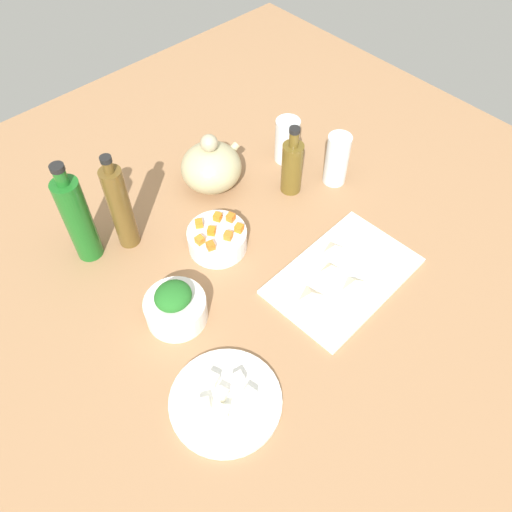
{
  "coord_description": "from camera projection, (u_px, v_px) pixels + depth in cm",
  "views": [
    {
      "loc": [
        -49.67,
        -53.86,
        100.83
      ],
      "look_at": [
        0.0,
        0.0,
        8.0
      ],
      "focal_mm": 35.77,
      "sensor_mm": 36.0,
      "label": 1
    }
  ],
  "objects": [
    {
      "name": "tofu_cube_3",
      "position": [
        238.0,
        379.0,
        1.02
      ],
      "size": [
        2.62,
        2.62,
        2.2
      ],
      "primitive_type": "cube",
      "rotation": [
        0.0,
        0.0,
        2.93
      ],
      "color": "white",
      "rests_on": "plate_tofu"
    },
    {
      "name": "tofu_cube_2",
      "position": [
        213.0,
        380.0,
        1.02
      ],
      "size": [
        2.82,
        2.82,
        2.2
      ],
      "primitive_type": "cube",
      "rotation": [
        0.0,
        0.0,
        0.35
      ],
      "color": "white",
      "rests_on": "plate_tofu"
    },
    {
      "name": "tofu_cube_4",
      "position": [
        224.0,
        412.0,
        0.98
      ],
      "size": [
        3.09,
        3.09,
        2.2
      ],
      "primitive_type": "cube",
      "rotation": [
        0.0,
        0.0,
        0.68
      ],
      "color": "white",
      "rests_on": "plate_tofu"
    },
    {
      "name": "dumpling_1",
      "position": [
        332.0,
        268.0,
        1.2
      ],
      "size": [
        5.54,
        5.46,
        2.28
      ],
      "primitive_type": "pyramid",
      "rotation": [
        0.0,
        0.0,
        2.53
      ],
      "color": "beige",
      "rests_on": "cutting_board"
    },
    {
      "name": "tofu_cube_5",
      "position": [
        222.0,
        394.0,
        1.0
      ],
      "size": [
        2.8,
        2.8,
        2.2
      ],
      "primitive_type": "cube",
      "rotation": [
        0.0,
        0.0,
        1.91
      ],
      "color": "#F3E8CB",
      "rests_on": "plate_tofu"
    },
    {
      "name": "tofu_cube_0",
      "position": [
        249.0,
        395.0,
        1.0
      ],
      "size": [
        2.59,
        2.59,
        2.2
      ],
      "primitive_type": "cube",
      "rotation": [
        0.0,
        0.0,
        1.77
      ],
      "color": "white",
      "rests_on": "plate_tofu"
    },
    {
      "name": "chopped_greens_mound",
      "position": [
        173.0,
        296.0,
        1.07
      ],
      "size": [
        9.39,
        9.04,
        4.4
      ],
      "primitive_type": "ellipsoid",
      "rotation": [
        0.0,
        0.0,
        0.17
      ],
      "color": "#226923",
      "rests_on": "bowl_greens"
    },
    {
      "name": "bowl_carrots",
      "position": [
        217.0,
        239.0,
        1.24
      ],
      "size": [
        14.51,
        14.51,
        5.49
      ],
      "primitive_type": "cylinder",
      "color": "white",
      "rests_on": "tabletop"
    },
    {
      "name": "dumpling_3",
      "position": [
        335.0,
        248.0,
        1.23
      ],
      "size": [
        6.14,
        6.07,
        2.31
      ],
      "primitive_type": "pyramid",
      "rotation": [
        0.0,
        0.0,
        5.81
      ],
      "color": "beige",
      "rests_on": "cutting_board"
    },
    {
      "name": "carrot_cube_6",
      "position": [
        231.0,
        217.0,
        1.24
      ],
      "size": [
        2.27,
        2.27,
        1.8
      ],
      "primitive_type": "cube",
      "rotation": [
        0.0,
        0.0,
        1.88
      ],
      "color": "orange",
      "rests_on": "bowl_carrots"
    },
    {
      "name": "bottle_1",
      "position": [
        120.0,
        207.0,
        1.18
      ],
      "size": [
        5.15,
        5.15,
        27.19
      ],
      "color": "brown",
      "rests_on": "tabletop"
    },
    {
      "name": "carrot_cube_0",
      "position": [
        199.0,
        223.0,
        1.23
      ],
      "size": [
        2.47,
        2.47,
        1.8
      ],
      "primitive_type": "cube",
      "rotation": [
        0.0,
        0.0,
        2.6
      ],
      "color": "orange",
      "rests_on": "bowl_carrots"
    },
    {
      "name": "dumpling_0",
      "position": [
        312.0,
        295.0,
        1.15
      ],
      "size": [
        6.56,
        6.84,
        2.3
      ],
      "primitive_type": "pyramid",
      "rotation": [
        0.0,
        0.0,
        4.21
      ],
      "color": "beige",
      "rests_on": "cutting_board"
    },
    {
      "name": "carrot_cube_5",
      "position": [
        239.0,
        228.0,
        1.22
      ],
      "size": [
        2.35,
        2.35,
        1.8
      ],
      "primitive_type": "cube",
      "rotation": [
        0.0,
        0.0,
        1.96
      ],
      "color": "orange",
      "rests_on": "bowl_carrots"
    },
    {
      "name": "drinking_glass_1",
      "position": [
        337.0,
        159.0,
        1.35
      ],
      "size": [
        6.26,
        6.26,
        14.84
      ],
      "primitive_type": "cylinder",
      "color": "white",
      "rests_on": "tabletop"
    },
    {
      "name": "dumpling_2",
      "position": [
        355.0,
        283.0,
        1.17
      ],
      "size": [
        6.12,
        5.82,
        2.67
      ],
      "primitive_type": "pyramid",
      "rotation": [
        0.0,
        0.0,
        2.8
      ],
      "color": "beige",
      "rests_on": "cutting_board"
    },
    {
      "name": "carrot_cube_3",
      "position": [
        211.0,
        246.0,
        1.18
      ],
      "size": [
        2.26,
        2.26,
        1.8
      ],
      "primitive_type": "cube",
      "rotation": [
        0.0,
        0.0,
        2.84
      ],
      "color": "orange",
      "rests_on": "bowl_carrots"
    },
    {
      "name": "bottle_2",
      "position": [
        292.0,
        166.0,
        1.33
      ],
      "size": [
        5.55,
        5.55,
        20.3
      ],
      "color": "brown",
      "rests_on": "tabletop"
    },
    {
      "name": "bowl_greens",
      "position": [
        176.0,
        309.0,
        1.12
      ],
      "size": [
        13.61,
        13.61,
        6.1
      ],
      "primitive_type": "cylinder",
      "color": "white",
      "rests_on": "tabletop"
    },
    {
      "name": "bottle_0",
      "position": [
        78.0,
        219.0,
        1.16
      ],
      "size": [
        6.25,
        6.25,
        28.12
      ],
      "color": "#1B641F",
      "rests_on": "tabletop"
    },
    {
      "name": "tabletop",
      "position": [
        256.0,
        273.0,
        1.23
      ],
      "size": [
        190.0,
        190.0,
        3.0
      ],
      "primitive_type": "cube",
      "color": "#9D714C",
      "rests_on": "ground"
    },
    {
      "name": "plate_tofu",
      "position": [
        226.0,
        401.0,
        1.01
      ],
      "size": [
        22.58,
        22.58,
        1.2
      ],
      "primitive_type": "cylinder",
      "color": "white",
      "rests_on": "tabletop"
    },
    {
      "name": "carrot_cube_7",
      "position": [
        200.0,
        240.0,
        1.19
      ],
      "size": [
        1.82,
        1.82,
        1.8
      ],
      "primitive_type": "cube",
      "rotation": [
        0.0,
        0.0,
        1.58
      ],
      "color": "orange",
      "rests_on": "bowl_carrots"
    },
    {
      "name": "carrot_cube_1",
      "position": [
        228.0,
        236.0,
        1.2
      ],
      "size": [
        2.43,
        2.43,
        1.8
      ],
      "primitive_type": "cube",
      "rotation": [
        0.0,
        0.0,
        2.05
      ],
      "color": "orange",
      "rests_on": "bowl_carrots"
    },
    {
      "name": "teapot",
      "position": [
        211.0,
        167.0,
        1.35
      ],
      "size": [
        17.71,
        16.0,
        16.73
      ],
      "color": "tan",
      "rests_on": "tabletop"
    },
    {
      "name": "carrot_cube_2",
      "position": [
        218.0,
        217.0,
        1.24
      ],
      "size": [
        2.41,
        2.41,
        1.8
      ],
      "primitive_type": "cube",
      "rotation": [
        0.0,
        0.0,
        2.02
      ],
      "color": "orange",
      "rests_on": "bowl_carrots"
    },
    {
      "name": "tofu_cube_1",
      "position": [
        204.0,
        405.0,
        0.99
      ],
      "size": [
        2.98,
        2.98,
        2.2
      ],
      "primitive_type": "cube",
      "rotation": [
        0.0,
        0.0,
        1.07
      ],
      "color": "#FCEACC",
      "rests_on": "plate_tofu"
    },
    {
      "name": "cutting_board",
      "position": [
        343.0,
        276.0,
        1.2
      ],
      "size": [
        36.24,
        24.2,
        1.0
      ],
      "primitive_type": "cube",
      "rotation": [
        0.0,
        0.0,
        0.05
      ],
      "color": "white",
      "rests_on": "tabletop"
    },
    {
      "name": "drinking_glass_0",
      "position": [
        287.0,
        140.0,
        1.42
      ],
      "size": [
        6.77,
        6.77,
        13.04
      ],
      "primitive_type": "cylinder",
      "color": "white",
      "rests_on": "tabletop"
    },
    {
      "name": "carrot_cube_4",
      "position": [
        212.0,
        231.0,
        1.21
      ],
      "size": [
        2.53,
        2.53,
        1.8
      ],
      "primitive_type": "cube",
      "rotation": [
        0.0,
        0.0,
        2.24
      ],
      "color": "orange",
      "rests_on": "bowl_carrots"
    }
  ]
}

